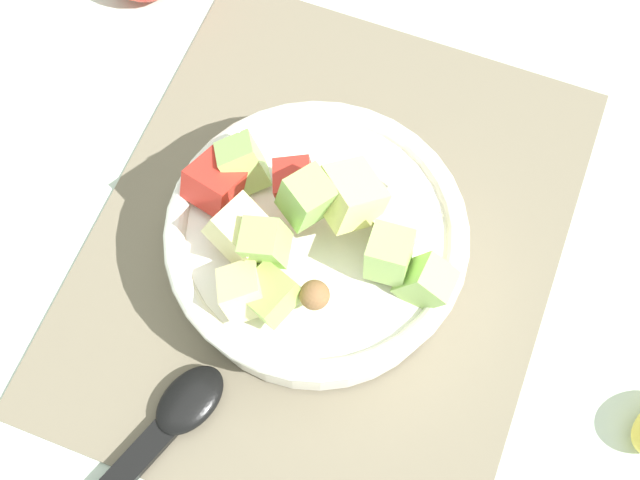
% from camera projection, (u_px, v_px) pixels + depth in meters
% --- Properties ---
extents(ground_plane, '(2.40, 2.40, 0.00)m').
position_uv_depth(ground_plane, '(325.00, 245.00, 0.67)').
color(ground_plane, silver).
extents(placemat, '(0.41, 0.34, 0.01)m').
position_uv_depth(placemat, '(325.00, 244.00, 0.67)').
color(placemat, '#756B56').
rests_on(placemat, ground_plane).
extents(salad_bowl, '(0.21, 0.21, 0.12)m').
position_uv_depth(salad_bowl, '(319.00, 243.00, 0.63)').
color(salad_bowl, white).
rests_on(salad_bowl, placemat).
extents(serving_spoon, '(0.21, 0.10, 0.01)m').
position_uv_depth(serving_spoon, '(144.00, 451.00, 0.60)').
color(serving_spoon, black).
rests_on(serving_spoon, placemat).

